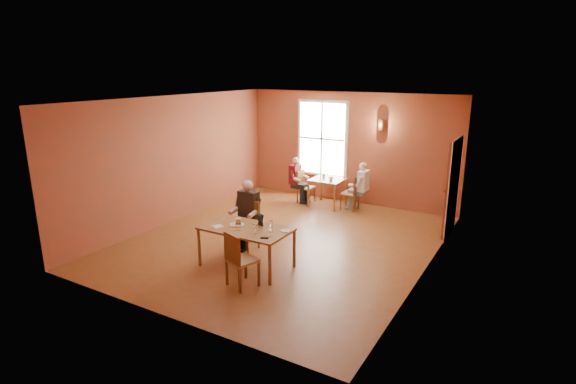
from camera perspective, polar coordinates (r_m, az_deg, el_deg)
The scene contains 30 objects.
ground at distance 9.74m, azimuth -0.60°, elevation -6.24°, with size 6.00×7.00×0.01m, color brown.
wall_back at distance 12.37m, azimuth 7.76°, elevation 5.54°, with size 6.00×0.04×3.00m, color brown.
wall_front at distance 6.65m, azimuth -16.32°, elevation -3.61°, with size 6.00×0.04×3.00m, color brown.
wall_left at distance 11.10m, azimuth -14.08°, elevation 4.09°, with size 0.04×7.00×3.00m, color brown.
wall_right at distance 8.21m, azimuth 17.66°, elevation -0.11°, with size 0.04×7.00×3.00m, color brown.
ceiling at distance 9.07m, azimuth -0.65°, elevation 11.66°, with size 6.00×7.00×0.04m, color white.
window at distance 12.61m, azimuth 4.33°, elevation 6.75°, with size 1.36×0.10×1.96m, color white.
door at distance 10.52m, azimuth 19.99°, elevation 0.48°, with size 0.12×1.04×2.10m, color maroon.
wall_sconce at distance 11.86m, azimuth 11.75°, elevation 8.36°, with size 0.16×0.16×0.28m, color brown.
main_table at distance 8.45m, azimuth -5.28°, elevation -6.99°, with size 1.64×0.92×0.77m, color brown, non-canonical shape.
chair_diner_main at distance 9.17m, azimuth -5.50°, elevation -4.38°, with size 0.44×0.44×1.00m, color #3C2213, non-canonical shape.
diner_main at distance 9.09m, azimuth -5.64°, elevation -3.39°, with size 0.54×0.54×1.35m, color black, non-canonical shape.
chair_empty at distance 7.70m, azimuth -5.82°, elevation -8.47°, with size 0.43×0.43×0.98m, color #492010, non-canonical shape.
plate_food at distance 8.45m, azimuth -6.51°, elevation -4.08°, with size 0.27×0.27×0.03m, color white.
sandwich at distance 8.43m, azimuth -6.30°, elevation -3.84°, with size 0.10×0.09×0.12m, color #DAB969.
goblet_a at distance 8.14m, azimuth -2.16°, elevation -4.22°, with size 0.07×0.07×0.18m, color white, non-canonical shape.
goblet_b at distance 7.84m, azimuth -2.17°, elevation -5.00°, with size 0.07×0.07×0.19m, color silver, non-canonical shape.
goblet_c at distance 7.98m, azimuth -4.24°, elevation -4.67°, with size 0.07×0.07×0.18m, color white, non-canonical shape.
menu_stand at distance 8.37m, azimuth -3.51°, elevation -3.56°, with size 0.13×0.06×0.22m, color black.
knife at distance 8.18m, azimuth -6.73°, elevation -4.87°, with size 0.21×0.02×0.00m, color white.
napkin at distance 8.43m, azimuth -8.89°, elevation -4.33°, with size 0.17×0.17×0.01m, color silver.
side_plate at distance 8.10m, azimuth -0.34°, elevation -4.94°, with size 0.18×0.18×0.01m, color white.
sunglasses at distance 7.78m, azimuth -3.00°, elevation -5.84°, with size 0.14×0.04×0.02m, color black.
second_table at distance 12.12m, azimuth 5.05°, elevation -0.04°, with size 0.84×0.84×0.74m, color brown, non-canonical shape.
chair_diner_white at distance 11.85m, azimuth 7.89°, elevation -0.08°, with size 0.40×0.40×0.91m, color #552F13, non-canonical shape.
diner_white at distance 11.80m, azimuth 8.06°, elevation 0.65°, with size 0.49×0.49×1.23m, color silver, non-canonical shape.
chair_diner_maroon at distance 12.38m, azimuth 2.34°, elevation 0.67°, with size 0.39×0.39×0.88m, color #4A2513, non-canonical shape.
diner_maroon at distance 12.36m, azimuth 2.22°, elevation 1.42°, with size 0.48×0.48×1.21m, color maroon, non-canonical shape.
cup_a at distance 11.88m, azimuth 5.47°, elevation 1.71°, with size 0.11×0.11×0.09m, color white.
cup_b at distance 12.18m, azimuth 4.57°, elevation 2.06°, with size 0.09×0.09×0.08m, color silver.
Camera 1 is at (4.64, -7.77, 3.60)m, focal length 28.00 mm.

